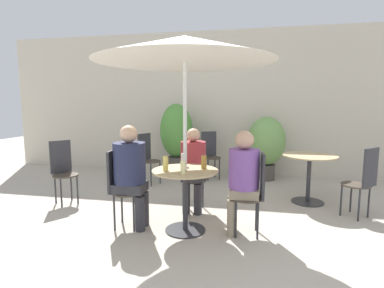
% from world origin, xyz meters
% --- Properties ---
extents(ground_plane, '(20.00, 20.00, 0.00)m').
position_xyz_m(ground_plane, '(0.00, 0.00, 0.00)').
color(ground_plane, '#B2A899').
extents(storefront_wall, '(10.00, 0.06, 3.00)m').
position_xyz_m(storefront_wall, '(0.00, 3.33, 1.50)').
color(storefront_wall, beige).
rests_on(storefront_wall, ground_plane).
extents(cafe_table_near, '(0.77, 0.77, 0.73)m').
position_xyz_m(cafe_table_near, '(-0.21, 0.22, 0.53)').
color(cafe_table_near, '#2D2D33').
rests_on(cafe_table_near, ground_plane).
extents(cafe_table_far, '(0.79, 0.79, 0.73)m').
position_xyz_m(cafe_table_far, '(1.39, 1.59, 0.54)').
color(cafe_table_far, '#2D2D33').
rests_on(cafe_table_far, ground_plane).
extents(bistro_chair_0, '(0.37, 0.37, 0.94)m').
position_xyz_m(bistro_chair_0, '(0.59, 0.26, 0.55)').
color(bistro_chair_0, '#42382D').
rests_on(bistro_chair_0, ground_plane).
extents(bistro_chair_1, '(0.37, 0.37, 0.94)m').
position_xyz_m(bistro_chair_1, '(-0.26, 1.02, 0.55)').
color(bistro_chair_1, '#42382D').
rests_on(bistro_chair_1, ground_plane).
extents(bistro_chair_2, '(0.37, 0.37, 0.94)m').
position_xyz_m(bistro_chair_2, '(-1.01, 0.18, 0.55)').
color(bistro_chair_2, '#42382D').
rests_on(bistro_chair_2, ground_plane).
extents(bistro_chair_3, '(0.40, 0.41, 0.94)m').
position_xyz_m(bistro_chair_3, '(-0.28, 2.81, 0.55)').
color(bistro_chair_3, '#42382D').
rests_on(bistro_chair_3, ground_plane).
extents(bistro_chair_4, '(0.42, 0.42, 0.94)m').
position_xyz_m(bistro_chair_4, '(1.95, 1.03, 0.55)').
color(bistro_chair_4, '#42382D').
rests_on(bistro_chair_4, ground_plane).
extents(bistro_chair_5, '(0.42, 0.41, 0.94)m').
position_xyz_m(bistro_chair_5, '(-2.25, 0.87, 0.55)').
color(bistro_chair_5, '#42382D').
rests_on(bistro_chair_5, ground_plane).
extents(bistro_chair_6, '(0.41, 0.40, 0.94)m').
position_xyz_m(bistro_chair_6, '(-1.38, 2.17, 0.55)').
color(bistro_chair_6, '#42382D').
rests_on(bistro_chair_6, ground_plane).
extents(seated_person_0, '(0.35, 0.34, 1.19)m').
position_xyz_m(seated_person_0, '(0.44, 0.26, 0.71)').
color(seated_person_0, gray).
rests_on(seated_person_0, ground_plane).
extents(seated_person_1, '(0.35, 0.36, 1.16)m').
position_xyz_m(seated_person_1, '(-0.25, 0.87, 0.68)').
color(seated_person_1, '#2D2D33').
rests_on(seated_person_1, ground_plane).
extents(seated_person_2, '(0.39, 0.38, 1.24)m').
position_xyz_m(seated_person_2, '(-0.86, 0.19, 0.72)').
color(seated_person_2, '#2D2D33').
rests_on(seated_person_2, ground_plane).
extents(beer_glass_0, '(0.07, 0.07, 0.16)m').
position_xyz_m(beer_glass_0, '(-0.01, 0.32, 0.81)').
color(beer_glass_0, '#B28433').
rests_on(beer_glass_0, cafe_table_near).
extents(beer_glass_1, '(0.07, 0.07, 0.16)m').
position_xyz_m(beer_glass_1, '(-0.28, 0.44, 0.81)').
color(beer_glass_1, silver).
rests_on(beer_glass_1, cafe_table_near).
extents(beer_glass_2, '(0.06, 0.06, 0.17)m').
position_xyz_m(beer_glass_2, '(-0.42, 0.14, 0.81)').
color(beer_glass_2, '#DBC65B').
rests_on(beer_glass_2, cafe_table_near).
extents(beer_glass_3, '(0.06, 0.06, 0.15)m').
position_xyz_m(beer_glass_3, '(-0.19, -0.00, 0.80)').
color(beer_glass_3, beige).
rests_on(beer_glass_3, cafe_table_near).
extents(potted_plant_0, '(0.66, 0.66, 1.49)m').
position_xyz_m(potted_plant_0, '(-0.97, 2.77, 0.87)').
color(potted_plant_0, '#47423D').
rests_on(potted_plant_0, ground_plane).
extents(potted_plant_1, '(0.73, 0.73, 1.24)m').
position_xyz_m(potted_plant_1, '(0.81, 2.90, 0.73)').
color(potted_plant_1, '#47423D').
rests_on(potted_plant_1, ground_plane).
extents(umbrella, '(2.01, 2.01, 2.22)m').
position_xyz_m(umbrella, '(-0.21, 0.22, 2.08)').
color(umbrella, silver).
rests_on(umbrella, ground_plane).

